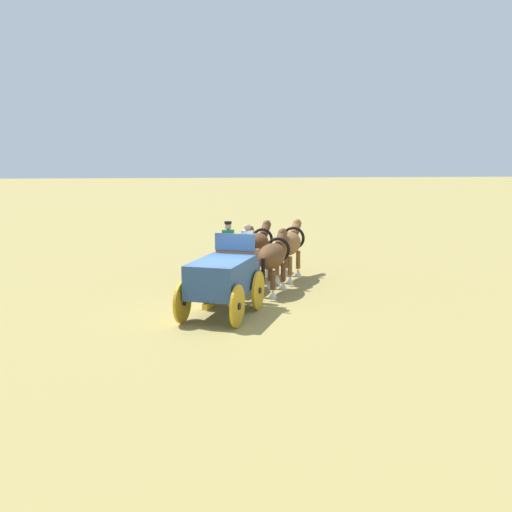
{
  "coord_description": "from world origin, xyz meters",
  "views": [
    {
      "loc": [
        -19.08,
        0.85,
        5.03
      ],
      "look_at": [
        4.1,
        -1.48,
        1.2
      ],
      "focal_mm": 44.2,
      "sensor_mm": 36.0,
      "label": 1
    }
  ],
  "objects_px": {
    "show_wagon": "(223,277)",
    "draft_horse_lead_near": "(258,245)",
    "draft_horse_lead_off": "(289,245)",
    "draft_horse_rear_near": "(238,254)",
    "draft_horse_rear_off": "(273,257)"
  },
  "relations": [
    {
      "from": "show_wagon",
      "to": "draft_horse_lead_near",
      "type": "bearing_deg",
      "value": -15.81
    },
    {
      "from": "draft_horse_lead_near",
      "to": "draft_horse_lead_off",
      "type": "relative_size",
      "value": 0.93
    },
    {
      "from": "show_wagon",
      "to": "draft_horse_rear_near",
      "type": "xyz_separation_m",
      "value": [
        3.55,
        -0.72,
        0.14
      ]
    },
    {
      "from": "draft_horse_rear_near",
      "to": "draft_horse_rear_off",
      "type": "bearing_deg",
      "value": -111.96
    },
    {
      "from": "draft_horse_lead_off",
      "to": "draft_horse_rear_near",
      "type": "bearing_deg",
      "value": 131.54
    },
    {
      "from": "show_wagon",
      "to": "draft_horse_lead_near",
      "type": "relative_size",
      "value": 1.98
    },
    {
      "from": "draft_horse_rear_near",
      "to": "draft_horse_lead_near",
      "type": "bearing_deg",
      "value": -21.82
    },
    {
      "from": "show_wagon",
      "to": "draft_horse_lead_near",
      "type": "distance_m",
      "value": 6.2
    },
    {
      "from": "show_wagon",
      "to": "draft_horse_rear_off",
      "type": "height_order",
      "value": "show_wagon"
    },
    {
      "from": "show_wagon",
      "to": "draft_horse_rear_off",
      "type": "xyz_separation_m",
      "value": [
        3.07,
        -1.93,
        0.09
      ]
    },
    {
      "from": "show_wagon",
      "to": "draft_horse_lead_off",
      "type": "height_order",
      "value": "show_wagon"
    },
    {
      "from": "draft_horse_rear_near",
      "to": "draft_horse_lead_off",
      "type": "xyz_separation_m",
      "value": [
        1.92,
        -2.17,
        0.04
      ]
    },
    {
      "from": "draft_horse_rear_near",
      "to": "show_wagon",
      "type": "bearing_deg",
      "value": 168.5
    },
    {
      "from": "draft_horse_rear_off",
      "to": "show_wagon",
      "type": "bearing_deg",
      "value": 147.83
    },
    {
      "from": "draft_horse_lead_near",
      "to": "draft_horse_lead_off",
      "type": "bearing_deg",
      "value": -112.3
    }
  ]
}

